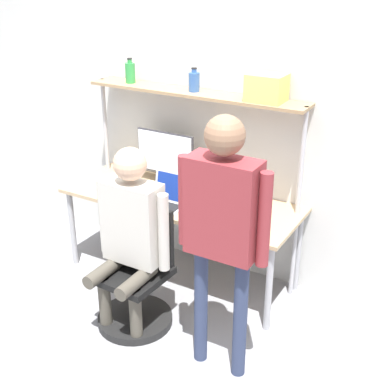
{
  "coord_description": "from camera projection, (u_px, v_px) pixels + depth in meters",
  "views": [
    {
      "loc": [
        2.06,
        -2.97,
        2.54
      ],
      "look_at": [
        0.42,
        -0.15,
        1.08
      ],
      "focal_mm": 50.0,
      "sensor_mm": 36.0,
      "label": 1
    }
  ],
  "objects": [
    {
      "name": "ground_plane",
      "position": [
        156.0,
        297.0,
        4.33
      ],
      "size": [
        12.0,
        12.0,
        0.0
      ],
      "primitive_type": "plane",
      "color": "gray"
    },
    {
      "name": "wall_back",
      "position": [
        204.0,
        113.0,
        4.39
      ],
      "size": [
        8.0,
        0.06,
        2.7
      ],
      "color": "silver",
      "rests_on": "ground_plane"
    },
    {
      "name": "desk",
      "position": [
        180.0,
        205.0,
        4.36
      ],
      "size": [
        1.97,
        0.72,
        0.73
      ],
      "color": "tan",
      "rests_on": "ground_plane"
    },
    {
      "name": "shelf_unit",
      "position": [
        194.0,
        117.0,
        4.26
      ],
      "size": [
        1.87,
        0.26,
        1.56
      ],
      "color": "#997A56",
      "rests_on": "ground_plane"
    },
    {
      "name": "monitor",
      "position": [
        165.0,
        156.0,
        4.49
      ],
      "size": [
        0.54,
        0.21,
        0.47
      ],
      "color": "#333338",
      "rests_on": "desk"
    },
    {
      "name": "laptop",
      "position": [
        169.0,
        195.0,
        4.21
      ],
      "size": [
        0.31,
        0.25,
        0.25
      ],
      "color": "silver",
      "rests_on": "desk"
    },
    {
      "name": "cell_phone",
      "position": [
        195.0,
        210.0,
        4.12
      ],
      "size": [
        0.07,
        0.15,
        0.01
      ],
      "color": "#264C8C",
      "rests_on": "desk"
    },
    {
      "name": "office_chair",
      "position": [
        137.0,
        289.0,
        3.96
      ],
      "size": [
        0.56,
        0.56,
        0.9
      ],
      "color": "black",
      "rests_on": "ground_plane"
    },
    {
      "name": "person_seated",
      "position": [
        130.0,
        227.0,
        3.7
      ],
      "size": [
        0.59,
        0.47,
        1.38
      ],
      "color": "#4C473D",
      "rests_on": "ground_plane"
    },
    {
      "name": "person_standing",
      "position": [
        223.0,
        216.0,
        3.16
      ],
      "size": [
        0.6,
        0.24,
        1.74
      ],
      "color": "#2D3856",
      "rests_on": "ground_plane"
    },
    {
      "name": "bottle_blue",
      "position": [
        194.0,
        81.0,
        4.14
      ],
      "size": [
        0.09,
        0.09,
        0.18
      ],
      "color": "#335999",
      "rests_on": "shelf_unit"
    },
    {
      "name": "bottle_green",
      "position": [
        130.0,
        72.0,
        4.42
      ],
      "size": [
        0.08,
        0.08,
        0.2
      ],
      "color": "#2D8C3F",
      "rests_on": "shelf_unit"
    },
    {
      "name": "storage_box",
      "position": [
        267.0,
        88.0,
        3.85
      ],
      "size": [
        0.27,
        0.22,
        0.2
      ],
      "color": "#DBCC66",
      "rests_on": "shelf_unit"
    }
  ]
}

